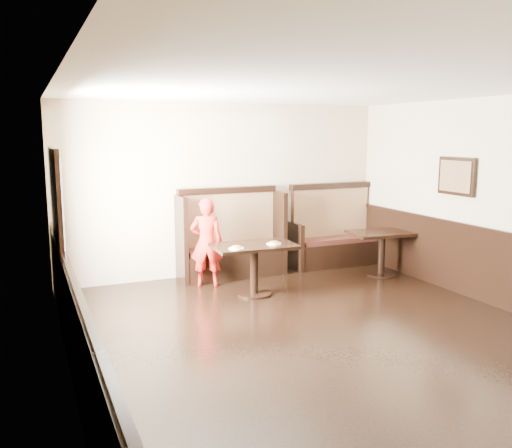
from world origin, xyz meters
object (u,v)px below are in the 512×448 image
booth_neighbor (333,238)px  child (207,242)px  booth_main (231,244)px  table_main (254,256)px  table_neighbor (382,243)px

booth_neighbor → child: size_ratio=1.22×
booth_main → table_main: 1.16m
table_main → table_neighbor: bearing=7.5°
booth_neighbor → table_main: bearing=-150.2°
table_neighbor → table_main: bearing=-168.4°
booth_neighbor → table_neighbor: (0.34, -0.96, 0.06)m
booth_main → child: 0.72m
booth_main → booth_neighbor: (1.95, -0.00, -0.05)m
table_neighbor → child: (-2.84, 0.53, 0.13)m
booth_main → table_neighbor: 2.48m
table_main → child: child is taller
booth_main → booth_neighbor: size_ratio=1.06×
table_main → child: (-0.48, 0.73, 0.11)m
booth_main → table_neighbor: booth_main is taller
table_neighbor → child: child is taller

